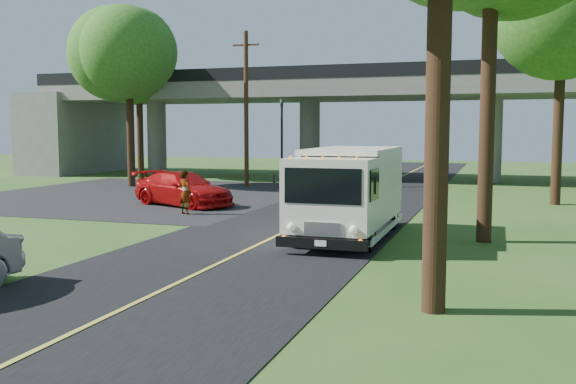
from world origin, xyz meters
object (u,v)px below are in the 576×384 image
at_px(utility_pole, 246,108).
at_px(step_van, 349,190).
at_px(tree_left_far, 140,69).
at_px(traffic_signal, 282,132).
at_px(tree_right_far, 568,15).
at_px(pedestrian, 185,193).
at_px(tree_left_lot, 130,50).
at_px(red_sedan, 183,189).

distance_m(utility_pole, step_van, 18.64).
bearing_deg(utility_pole, tree_left_far, 157.57).
relative_size(traffic_signal, tree_right_far, 0.47).
xyz_separation_m(traffic_signal, pedestrian, (0.83, -14.26, -2.33)).
xyz_separation_m(tree_left_lot, tree_left_far, (-3.00, 6.00, -0.45)).
distance_m(traffic_signal, pedestrian, 14.47).
height_order(tree_right_far, tree_left_lot, tree_right_far).
bearing_deg(tree_left_far, traffic_signal, -9.65).
height_order(utility_pole, tree_left_lot, tree_left_lot).
bearing_deg(tree_left_lot, tree_left_far, 116.57).
relative_size(utility_pole, red_sedan, 1.75).
xyz_separation_m(utility_pole, tree_left_far, (-9.29, 3.84, 2.86)).
bearing_deg(traffic_signal, tree_left_far, 170.35).
xyz_separation_m(step_van, red_sedan, (-8.83, 5.99, -0.76)).
distance_m(step_van, pedestrian, 8.12).
bearing_deg(utility_pole, pedestrian, -79.23).
bearing_deg(tree_left_lot, utility_pole, 18.97).
height_order(utility_pole, pedestrian, utility_pole).
relative_size(utility_pole, tree_left_far, 0.91).
xyz_separation_m(tree_left_lot, red_sedan, (7.17, -7.46, -7.16)).
distance_m(traffic_signal, red_sedan, 11.89).
bearing_deg(tree_right_far, tree_left_lot, 175.03).
height_order(traffic_signal, utility_pole, utility_pole).
xyz_separation_m(tree_right_far, tree_left_lot, (-23.00, 2.00, -0.40)).
height_order(tree_left_lot, red_sedan, tree_left_lot).
height_order(traffic_signal, red_sedan, traffic_signal).
relative_size(utility_pole, tree_right_far, 0.82).
relative_size(tree_left_far, red_sedan, 1.92).
distance_m(traffic_signal, step_van, 19.50).
bearing_deg(step_van, tree_right_far, 58.40).
distance_m(traffic_signal, tree_left_far, 11.75).
height_order(traffic_signal, tree_left_lot, tree_left_lot).
bearing_deg(step_van, tree_left_lot, 139.81).
relative_size(tree_right_far, pedestrian, 6.29).
distance_m(tree_left_far, pedestrian, 20.91).
relative_size(tree_left_lot, tree_left_far, 1.06).
distance_m(utility_pole, tree_left_far, 10.45).
xyz_separation_m(utility_pole, red_sedan, (0.87, -9.62, -3.85)).
height_order(tree_left_lot, pedestrian, tree_left_lot).
relative_size(step_van, pedestrian, 3.78).
height_order(traffic_signal, pedestrian, traffic_signal).
height_order(tree_left_far, red_sedan, tree_left_far).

